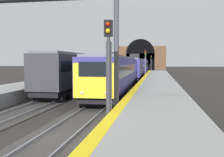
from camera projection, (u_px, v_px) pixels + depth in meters
name	position (u px, v px, depth m)	size (l,w,h in m)	color
ground_plane	(55.00, 141.00, 10.87)	(320.00, 320.00, 0.00)	#282623
platform_right	(157.00, 133.00, 10.12)	(112.00, 4.16, 1.05)	gray
platform_right_edge_strip	(110.00, 118.00, 10.40)	(112.00, 0.50, 0.01)	yellow
track_main_line	(55.00, 140.00, 10.86)	(160.00, 2.93, 0.21)	#383533
train_main_approaching	(134.00, 68.00, 47.96)	(64.30, 3.27, 4.69)	navy
train_adjacent_platform	(100.00, 68.00, 39.57)	(40.94, 2.93, 5.00)	#333338
railway_signal_near	(108.00, 67.00, 12.05)	(0.39, 0.38, 5.18)	#38383D
railway_signal_mid	(145.00, 62.00, 48.39)	(0.39, 0.38, 5.35)	#4C4C54
railway_signal_far	(151.00, 61.00, 92.93)	(0.39, 0.38, 5.41)	#38383D
overhead_signal_gantry	(47.00, 20.00, 15.18)	(0.70, 8.46, 7.67)	#3F3F47
tunnel_portal	(140.00, 58.00, 98.63)	(2.59, 18.89, 11.57)	brown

